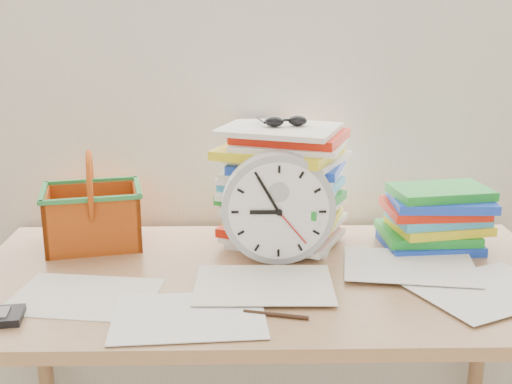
{
  "coord_description": "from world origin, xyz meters",
  "views": [
    {
      "loc": [
        -0.05,
        0.19,
        1.36
      ],
      "look_at": [
        -0.02,
        1.6,
        0.95
      ],
      "focal_mm": 45.0,
      "sensor_mm": 36.0,
      "label": 1
    }
  ],
  "objects_px": {
    "desk": "(266,303)",
    "paper_stack": "(284,186)",
    "basket": "(92,200)",
    "book_stack": "(436,217)",
    "clock": "(278,208)"
  },
  "relations": [
    {
      "from": "desk",
      "to": "book_stack",
      "type": "bearing_deg",
      "value": 21.65
    },
    {
      "from": "desk",
      "to": "book_stack",
      "type": "xyz_separation_m",
      "value": [
        0.45,
        0.18,
        0.16
      ]
    },
    {
      "from": "book_stack",
      "to": "basket",
      "type": "bearing_deg",
      "value": 178.17
    },
    {
      "from": "basket",
      "to": "desk",
      "type": "bearing_deg",
      "value": -36.99
    },
    {
      "from": "clock",
      "to": "basket",
      "type": "relative_size",
      "value": 1.1
    },
    {
      "from": "desk",
      "to": "basket",
      "type": "relative_size",
      "value": 5.58
    },
    {
      "from": "paper_stack",
      "to": "basket",
      "type": "bearing_deg",
      "value": -178.4
    },
    {
      "from": "paper_stack",
      "to": "basket",
      "type": "xyz_separation_m",
      "value": [
        -0.51,
        -0.01,
        -0.03
      ]
    },
    {
      "from": "desk",
      "to": "book_stack",
      "type": "height_order",
      "value": "book_stack"
    },
    {
      "from": "clock",
      "to": "book_stack",
      "type": "bearing_deg",
      "value": 12.8
    },
    {
      "from": "paper_stack",
      "to": "book_stack",
      "type": "height_order",
      "value": "paper_stack"
    },
    {
      "from": "desk",
      "to": "basket",
      "type": "distance_m",
      "value": 0.54
    },
    {
      "from": "paper_stack",
      "to": "book_stack",
      "type": "bearing_deg",
      "value": -6.2
    },
    {
      "from": "desk",
      "to": "book_stack",
      "type": "distance_m",
      "value": 0.51
    },
    {
      "from": "desk",
      "to": "paper_stack",
      "type": "relative_size",
      "value": 4.43
    }
  ]
}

